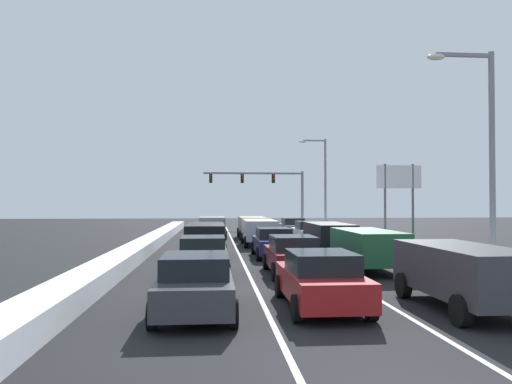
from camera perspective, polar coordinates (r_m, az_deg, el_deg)
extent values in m
plane|color=black|center=(25.35, 2.10, -7.57)|extent=(122.77, 122.77, 0.00)
cube|color=silver|center=(30.24, 4.22, -6.52)|extent=(0.14, 51.94, 0.01)
cube|color=silver|center=(29.90, -2.27, -6.58)|extent=(0.14, 51.94, 0.01)
cube|color=white|center=(31.49, 13.83, -5.70)|extent=(1.68, 51.94, 0.64)
cube|color=white|center=(30.09, -12.46, -5.90)|extent=(1.23, 51.94, 0.66)
cube|color=#38383D|center=(14.16, 22.83, -8.30)|extent=(1.95, 4.90, 1.25)
cube|color=red|center=(11.72, 24.95, -10.29)|extent=(0.20, 0.08, 0.28)
cylinder|color=black|center=(15.39, 16.65, -10.30)|extent=(0.25, 0.74, 0.74)
cylinder|color=black|center=(16.18, 23.05, -9.80)|extent=(0.25, 0.74, 0.74)
cylinder|color=black|center=(12.34, 22.60, -12.55)|extent=(0.25, 0.74, 0.74)
cube|color=#1E5633|center=(20.83, 12.76, -6.05)|extent=(1.95, 4.90, 1.25)
cube|color=black|center=(18.53, 15.03, -5.79)|extent=(1.56, 0.06, 0.55)
cube|color=red|center=(18.32, 12.71, -7.03)|extent=(0.20, 0.08, 0.28)
cube|color=red|center=(18.85, 17.27, -6.84)|extent=(0.20, 0.08, 0.28)
cylinder|color=black|center=(22.26, 9.07, -7.49)|extent=(0.25, 0.74, 0.74)
cylinder|color=black|center=(22.79, 13.77, -7.32)|extent=(0.25, 0.74, 0.74)
cylinder|color=black|center=(19.00, 11.57, -8.57)|extent=(0.25, 0.74, 0.74)
cylinder|color=black|center=(19.62, 16.98, -8.31)|extent=(0.25, 0.74, 0.74)
cube|color=black|center=(27.21, 8.42, -4.91)|extent=(1.95, 4.90, 1.25)
cube|color=black|center=(24.86, 9.70, -4.63)|extent=(1.56, 0.06, 0.55)
cube|color=red|center=(24.71, 7.94, -5.52)|extent=(0.20, 0.08, 0.28)
cube|color=red|center=(25.10, 11.43, -5.44)|extent=(0.20, 0.08, 0.28)
cylinder|color=black|center=(28.72, 5.78, -6.07)|extent=(0.25, 0.74, 0.74)
cylinder|color=black|center=(29.14, 9.49, -5.99)|extent=(0.25, 0.74, 0.74)
cylinder|color=black|center=(25.40, 7.21, -6.71)|extent=(0.25, 0.74, 0.74)
cylinder|color=black|center=(25.87, 11.37, -6.59)|extent=(0.25, 0.74, 0.74)
cube|color=silver|center=(34.24, 6.13, -4.84)|extent=(1.82, 4.50, 0.70)
cube|color=black|center=(34.06, 6.17, -3.84)|extent=(1.64, 2.20, 0.55)
cube|color=red|center=(31.95, 5.66, -4.89)|extent=(0.24, 0.08, 0.14)
cube|color=red|center=(32.23, 8.09, -4.85)|extent=(0.24, 0.08, 0.14)
cylinder|color=black|center=(35.63, 4.24, -5.18)|extent=(0.22, 0.66, 0.66)
cylinder|color=black|center=(35.95, 7.05, -5.14)|extent=(0.22, 0.66, 0.66)
cylinder|color=black|center=(32.58, 5.11, -5.56)|extent=(0.22, 0.66, 0.66)
cylinder|color=black|center=(32.93, 8.17, -5.50)|extent=(0.22, 0.66, 0.66)
cube|color=slate|center=(41.03, 4.25, -4.24)|extent=(1.82, 4.50, 0.70)
cube|color=black|center=(40.85, 4.29, -3.40)|extent=(1.64, 2.20, 0.55)
cube|color=red|center=(38.74, 3.76, -4.24)|extent=(0.24, 0.08, 0.14)
cube|color=red|center=(38.98, 5.78, -4.22)|extent=(0.24, 0.08, 0.14)
cylinder|color=black|center=(42.45, 2.73, -4.54)|extent=(0.22, 0.66, 0.66)
cylinder|color=black|center=(42.72, 5.11, -4.52)|extent=(0.22, 0.66, 0.66)
cylinder|color=black|center=(39.38, 3.33, -4.80)|extent=(0.22, 0.66, 0.66)
cylinder|color=black|center=(39.67, 5.89, -4.77)|extent=(0.22, 0.66, 0.66)
cube|color=maroon|center=(13.50, 7.43, -10.51)|extent=(1.82, 4.50, 0.70)
cube|color=black|center=(13.27, 7.56, -8.04)|extent=(1.64, 2.20, 0.55)
cube|color=red|center=(11.22, 6.35, -11.82)|extent=(0.24, 0.08, 0.14)
cube|color=red|center=(11.56, 13.22, -11.47)|extent=(0.24, 0.08, 0.14)
cylinder|color=black|center=(14.91, 2.73, -10.80)|extent=(0.22, 0.66, 0.66)
cylinder|color=black|center=(15.24, 9.49, -10.57)|extent=(0.22, 0.66, 0.66)
cylinder|color=black|center=(11.89, 4.76, -13.27)|extent=(0.22, 0.66, 0.66)
cylinder|color=black|center=(12.31, 13.17, -12.83)|extent=(0.22, 0.66, 0.66)
cube|color=maroon|center=(19.48, 4.25, -7.64)|extent=(1.82, 4.50, 0.70)
cube|color=black|center=(19.27, 4.32, -5.90)|extent=(1.64, 2.20, 0.55)
cube|color=red|center=(17.20, 3.13, -8.10)|extent=(0.24, 0.08, 0.14)
cube|color=red|center=(17.45, 7.68, -7.99)|extent=(0.24, 0.08, 0.14)
cylinder|color=black|center=(20.93, 1.14, -8.02)|extent=(0.22, 0.66, 0.66)
cylinder|color=black|center=(21.18, 5.98, -7.93)|extent=(0.22, 0.66, 0.66)
cylinder|color=black|center=(17.87, 2.20, -9.19)|extent=(0.22, 0.66, 0.66)
cylinder|color=black|center=(18.17, 7.85, -9.05)|extent=(0.22, 0.66, 0.66)
cube|color=navy|center=(25.41, 2.00, -6.13)|extent=(1.82, 4.50, 0.70)
cube|color=black|center=(25.22, 2.04, -4.78)|extent=(1.64, 2.20, 0.55)
cube|color=red|center=(23.15, 0.94, -6.31)|extent=(0.24, 0.08, 0.14)
cube|color=red|center=(23.33, 4.34, -6.27)|extent=(0.24, 0.08, 0.14)
cylinder|color=black|center=(26.89, -0.30, -6.50)|extent=(0.22, 0.66, 0.66)
cylinder|color=black|center=(27.09, 3.48, -6.45)|extent=(0.22, 0.66, 0.66)
cylinder|color=black|center=(23.81, 0.30, -7.18)|extent=(0.22, 0.66, 0.66)
cylinder|color=black|center=(24.04, 4.57, -7.12)|extent=(0.22, 0.66, 0.66)
cube|color=#B7BABF|center=(32.09, 0.36, -4.35)|extent=(1.95, 4.90, 1.25)
cube|color=black|center=(29.68, 0.79, -4.08)|extent=(1.56, 0.06, 0.55)
cube|color=red|center=(29.64, -0.72, -4.81)|extent=(0.20, 0.08, 0.28)
cube|color=red|center=(29.80, 2.29, -4.79)|extent=(0.20, 0.08, 0.28)
cylinder|color=black|center=(33.75, -1.52, -5.34)|extent=(0.25, 0.74, 0.74)
cylinder|color=black|center=(33.92, 1.71, -5.32)|extent=(0.25, 0.74, 0.74)
cylinder|color=black|center=(30.37, -1.14, -5.81)|extent=(0.25, 0.74, 0.74)
cylinder|color=black|center=(30.55, 2.45, -5.78)|extent=(0.25, 0.74, 0.74)
cube|color=#937F60|center=(38.25, -0.45, -3.84)|extent=(1.95, 4.90, 1.25)
cube|color=black|center=(35.84, -0.16, -3.58)|extent=(1.56, 0.06, 0.55)
cube|color=red|center=(35.81, -1.40, -4.18)|extent=(0.20, 0.08, 0.28)
cube|color=red|center=(35.94, 1.09, -4.17)|extent=(0.20, 0.08, 0.28)
cylinder|color=black|center=(39.92, -2.02, -4.70)|extent=(0.25, 0.74, 0.74)
cylinder|color=black|center=(40.06, 0.72, -4.69)|extent=(0.25, 0.74, 0.74)
cylinder|color=black|center=(36.53, -1.75, -5.02)|extent=(0.25, 0.74, 0.74)
cylinder|color=black|center=(36.69, 1.24, -5.01)|extent=(0.25, 0.74, 0.74)
cube|color=#38383D|center=(12.81, -6.98, -11.03)|extent=(1.82, 4.50, 0.70)
cube|color=black|center=(12.57, -7.00, -8.43)|extent=(1.64, 2.20, 0.55)
cube|color=red|center=(10.68, -11.22, -12.35)|extent=(0.24, 0.08, 0.14)
cube|color=red|center=(10.62, -3.60, -12.43)|extent=(0.24, 0.08, 0.14)
cylinder|color=black|center=(14.44, -10.35, -11.10)|extent=(0.22, 0.66, 0.66)
cylinder|color=black|center=(14.38, -3.14, -11.16)|extent=(0.22, 0.66, 0.66)
cylinder|color=black|center=(11.42, -11.88, -13.77)|extent=(0.22, 0.66, 0.66)
cylinder|color=black|center=(11.35, -2.65, -13.87)|extent=(0.22, 0.66, 0.66)
cube|color=#1E5633|center=(19.25, -6.13, -7.71)|extent=(1.82, 4.50, 0.70)
cube|color=black|center=(19.04, -6.13, -5.95)|extent=(1.64, 2.20, 0.55)
cube|color=red|center=(17.08, -8.63, -8.13)|extent=(0.24, 0.08, 0.14)
cube|color=red|center=(17.05, -3.94, -8.16)|extent=(0.24, 0.08, 0.14)
cylinder|color=black|center=(20.86, -8.50, -8.03)|extent=(0.22, 0.66, 0.66)
cylinder|color=black|center=(20.83, -3.56, -8.05)|extent=(0.22, 0.66, 0.66)
cylinder|color=black|center=(17.79, -9.14, -9.22)|extent=(0.22, 0.66, 0.66)
cylinder|color=black|center=(17.75, -3.33, -9.25)|extent=(0.22, 0.66, 0.66)
cube|color=black|center=(26.12, -5.88, -5.07)|extent=(1.95, 4.90, 1.25)
cube|color=black|center=(23.70, -5.98, -4.81)|extent=(1.56, 0.06, 0.55)
cube|color=red|center=(23.76, -7.87, -5.70)|extent=(0.20, 0.08, 0.28)
cube|color=red|center=(23.74, -4.09, -5.71)|extent=(0.20, 0.08, 0.28)
cylinder|color=black|center=(27.90, -7.80, -6.21)|extent=(0.25, 0.74, 0.74)
cylinder|color=black|center=(27.87, -3.85, -6.22)|extent=(0.25, 0.74, 0.74)
cylinder|color=black|center=(24.52, -8.20, -6.91)|extent=(0.25, 0.74, 0.74)
cylinder|color=black|center=(24.49, -3.70, -6.92)|extent=(0.25, 0.74, 0.74)
cube|color=silver|center=(32.45, -5.71, -5.04)|extent=(1.82, 4.50, 0.70)
cube|color=black|center=(32.26, -5.71, -3.99)|extent=(1.64, 2.20, 0.55)
cube|color=red|center=(30.26, -7.08, -5.09)|extent=(0.24, 0.08, 0.14)
cube|color=red|center=(30.24, -4.45, -5.10)|extent=(0.24, 0.08, 0.14)
cylinder|color=black|center=(34.04, -7.17, -5.37)|extent=(0.22, 0.66, 0.66)
cylinder|color=black|center=(34.02, -4.16, -5.37)|extent=(0.22, 0.66, 0.66)
cylinder|color=black|center=(30.95, -7.40, -5.79)|extent=(0.22, 0.66, 0.66)
cylinder|color=black|center=(30.93, -4.09, -5.80)|extent=(0.22, 0.66, 0.66)
cube|color=slate|center=(38.61, -5.08, -3.81)|extent=(1.95, 4.90, 1.25)
cube|color=black|center=(36.19, -5.09, -3.55)|extent=(1.56, 0.06, 0.55)
cube|color=red|center=(36.23, -6.33, -4.14)|extent=(0.20, 0.08, 0.28)
cube|color=red|center=(36.22, -3.85, -4.14)|extent=(0.20, 0.08, 0.28)
cylinder|color=black|center=(40.36, -6.43, -4.65)|extent=(0.25, 0.74, 0.74)
cylinder|color=black|center=(40.35, -3.71, -4.66)|extent=(0.25, 0.74, 0.74)
cylinder|color=black|center=(36.96, -6.57, -4.97)|extent=(0.25, 0.74, 0.74)
cylinder|color=black|center=(36.96, -3.60, -4.98)|extent=(0.25, 0.74, 0.74)
cylinder|color=slate|center=(54.21, 5.38, -0.88)|extent=(0.28, 0.28, 6.20)
cube|color=slate|center=(53.60, -0.32, 2.17)|extent=(10.80, 0.20, 0.20)
cube|color=black|center=(53.79, 2.02, 1.55)|extent=(0.34, 0.34, 0.95)
sphere|color=red|center=(53.62, 2.04, 1.86)|extent=(0.22, 0.22, 0.22)
sphere|color=#593F0C|center=(53.61, 2.04, 1.55)|extent=(0.22, 0.22, 0.22)
sphere|color=#0C3819|center=(53.59, 2.04, 1.25)|extent=(0.22, 0.22, 0.22)
cube|color=black|center=(53.49, -1.60, 1.56)|extent=(0.34, 0.34, 0.95)
sphere|color=red|center=(53.32, -1.59, 1.88)|extent=(0.22, 0.22, 0.22)
sphere|color=#593F0C|center=(53.30, -1.59, 1.57)|extent=(0.22, 0.22, 0.22)
sphere|color=#0C3819|center=(53.29, -1.59, 1.26)|extent=(0.22, 0.22, 0.22)
cube|color=black|center=(53.40, -5.25, 1.57)|extent=(0.34, 0.34, 0.95)
sphere|color=red|center=(53.23, -5.25, 1.89)|extent=(0.22, 0.22, 0.22)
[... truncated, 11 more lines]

